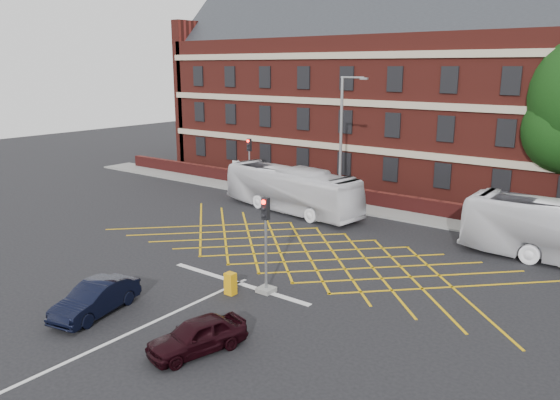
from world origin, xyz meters
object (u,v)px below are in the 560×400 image
Objects in this scene: bus_left at (291,190)px; traffic_light_far at (250,171)px; traffic_light_near at (266,254)px; direction_signs at (238,170)px; utility_cabinet at (230,284)px; car_maroon at (197,335)px; street_lamp at (341,171)px; car_navy at (96,298)px.

bus_left is 6.37m from traffic_light_far.
traffic_light_near is 22.02m from direction_signs.
utility_cabinet is (6.20, -12.98, -1.03)m from bus_left.
street_lamp is at bearing 121.45° from car_maroon.
traffic_light_near reaches higher than car_navy.
direction_signs is at bearing 105.44° from car_navy.
traffic_light_near is at bearing 119.40° from car_maroon.
utility_cabinet is at bearing 134.77° from car_maroon.
car_maroon is 4.98m from utility_cabinet.
traffic_light_near reaches higher than car_maroon.
direction_signs is at bearing 134.77° from traffic_light_near.
street_lamp is 4.13× the size of direction_signs.
car_navy is at bearing -124.96° from traffic_light_near.
street_lamp is at bearing 106.59° from traffic_light_near.
car_navy is 1.11× the size of car_maroon.
car_maroon is 27.01m from direction_signs.
bus_left is 14.42m from utility_cabinet.
street_lamp reaches higher than car_navy.
car_maroon is 24.57m from traffic_light_far.
direction_signs is 2.25× the size of utility_cabinet.
traffic_light_far reaches higher than car_navy.
car_navy is at bearing -160.51° from car_maroon.
utility_cabinet is at bearing -79.14° from street_lamp.
bus_left is 13.91m from traffic_light_near.
bus_left is at bearing 115.55° from utility_cabinet.
direction_signs is (-2.36, 1.28, -0.39)m from traffic_light_far.
direction_signs is at bearing 144.34° from car_maroon.
car_maroon reaches higher than utility_cabinet.
traffic_light_far is at bearing 132.50° from traffic_light_near.
car_navy is 18.27m from street_lamp.
direction_signs is at bearing 130.71° from utility_cabinet.
bus_left is 19.37m from car_maroon.
direction_signs reaches higher than utility_cabinet.
traffic_light_far is (-13.14, 14.34, 0.00)m from traffic_light_near.
traffic_light_far reaches higher than bus_left.
traffic_light_far is 0.47× the size of street_lamp.
bus_left is 2.56× the size of traffic_light_near.
traffic_light_near reaches higher than direction_signs.
car_navy is at bearing -61.97° from direction_signs.
street_lamp is at bearing -15.86° from direction_signs.
street_lamp is (0.43, 18.09, 2.49)m from car_navy.
bus_left is 4.00m from street_lamp.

